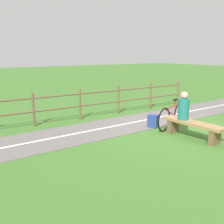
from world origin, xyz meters
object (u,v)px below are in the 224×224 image
at_px(person_seated, 184,107).
at_px(backpack, 153,121).
at_px(bicycle, 172,116).
at_px(bench, 193,127).

bearing_deg(person_seated, backpack, 4.62).
relative_size(person_seated, bicycle, 0.46).
height_order(bench, person_seated, person_seated).
bearing_deg(bench, person_seated, 0.00).
bearing_deg(bicycle, person_seated, 48.84).
height_order(person_seated, backpack, person_seated).
distance_m(bench, bicycle, 1.11).
bearing_deg(backpack, bench, -173.44).
xyz_separation_m(bicycle, backpack, (0.36, 0.49, -0.19)).
bearing_deg(backpack, person_seated, -172.34).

